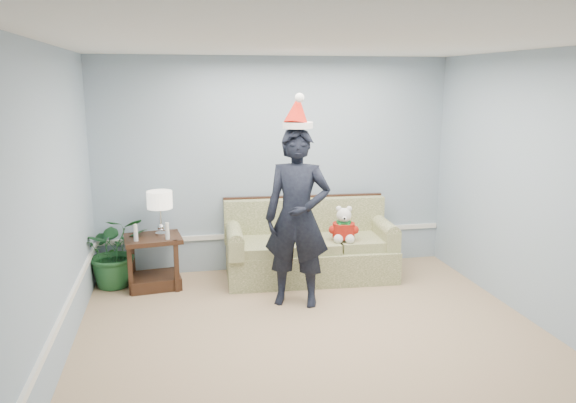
% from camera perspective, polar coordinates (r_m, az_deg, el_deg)
% --- Properties ---
extents(room_shell, '(4.54, 5.04, 2.74)m').
position_cam_1_polar(room_shell, '(4.73, 4.03, -0.63)').
color(room_shell, tan).
rests_on(room_shell, ground).
extents(wainscot_trim, '(4.49, 4.99, 0.06)m').
position_cam_1_polar(wainscot_trim, '(5.95, -10.27, -7.13)').
color(wainscot_trim, white).
rests_on(wainscot_trim, room_shell).
extents(sofa, '(2.10, 0.99, 0.96)m').
position_cam_1_polar(sofa, '(7.01, 2.18, -4.89)').
color(sofa, '#4F5D2C').
rests_on(sofa, room_shell).
extents(side_table, '(0.70, 0.61, 0.62)m').
position_cam_1_polar(side_table, '(6.85, -13.42, -6.53)').
color(side_table, '#3E2416').
rests_on(side_table, room_shell).
extents(table_lamp, '(0.29, 0.29, 0.52)m').
position_cam_1_polar(table_lamp, '(6.70, -12.90, -0.02)').
color(table_lamp, silver).
rests_on(table_lamp, side_table).
extents(candle_pair, '(0.40, 0.05, 0.20)m').
position_cam_1_polar(candle_pair, '(6.57, -13.69, -3.07)').
color(candle_pair, silver).
rests_on(candle_pair, side_table).
extents(houseplant, '(0.85, 0.75, 0.87)m').
position_cam_1_polar(houseplant, '(6.95, -17.18, -4.80)').
color(houseplant, '#21572B').
rests_on(houseplant, room_shell).
extents(man, '(0.82, 0.68, 1.93)m').
position_cam_1_polar(man, '(5.99, 0.96, -1.67)').
color(man, black).
rests_on(man, room_shell).
extents(santa_hat, '(0.43, 0.46, 0.37)m').
position_cam_1_polar(santa_hat, '(5.84, 0.96, 9.01)').
color(santa_hat, white).
rests_on(santa_hat, man).
extents(teddy_bear, '(0.32, 0.33, 0.44)m').
position_cam_1_polar(teddy_bear, '(6.79, 5.70, -2.71)').
color(teddy_bear, white).
rests_on(teddy_bear, sofa).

